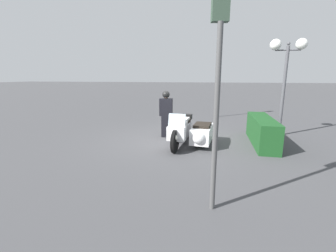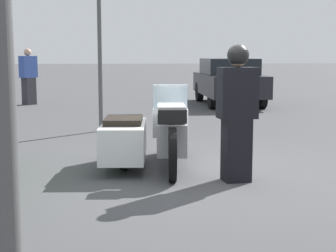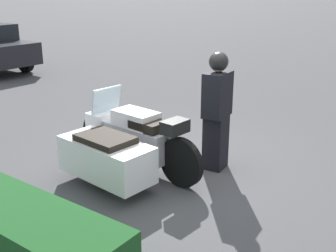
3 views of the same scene
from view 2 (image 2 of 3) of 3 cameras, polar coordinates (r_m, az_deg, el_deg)
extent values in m
plane|color=#424244|center=(7.09, 3.60, -5.50)|extent=(160.00, 160.00, 0.00)
cylinder|color=black|center=(8.40, 0.22, -0.88)|extent=(0.72, 0.17, 0.71)
cylinder|color=black|center=(6.69, 0.50, -3.19)|extent=(0.72, 0.17, 0.71)
cylinder|color=black|center=(7.41, -4.93, -2.73)|extent=(0.56, 0.15, 0.55)
cube|color=#B7B7BC|center=(7.53, 0.35, -1.02)|extent=(1.26, 0.53, 0.45)
cube|color=white|center=(7.48, 0.35, 1.44)|extent=(0.71, 0.46, 0.24)
cube|color=black|center=(7.21, 0.40, 1.03)|extent=(0.53, 0.44, 0.12)
cube|color=white|center=(8.20, 0.25, 0.36)|extent=(0.37, 0.59, 0.44)
cube|color=silver|center=(8.11, 0.26, 3.23)|extent=(0.17, 0.55, 0.40)
sphere|color=white|center=(8.43, 0.22, 0.11)|extent=(0.18, 0.18, 0.18)
cube|color=white|center=(7.44, -4.91, -1.60)|extent=(1.44, 0.75, 0.50)
sphere|color=white|center=(8.02, -4.62, -0.72)|extent=(0.48, 0.47, 0.47)
cube|color=black|center=(7.40, -4.94, 0.62)|extent=(0.81, 0.60, 0.09)
cube|color=black|center=(6.72, 0.48, 1.12)|extent=(0.28, 0.39, 0.18)
cube|color=black|center=(6.76, 7.58, -2.63)|extent=(0.32, 0.36, 0.83)
cube|color=black|center=(6.67, 7.70, 3.65)|extent=(0.34, 0.51, 0.66)
sphere|color=tan|center=(6.65, 7.77, 7.43)|extent=(0.22, 0.22, 0.22)
sphere|color=black|center=(6.65, 7.78, 7.77)|extent=(0.28, 0.28, 0.28)
cylinder|color=#4C4C4C|center=(11.07, -7.55, 7.42)|extent=(0.09, 0.09, 3.11)
cube|color=black|center=(16.93, 6.72, 4.62)|extent=(4.25, 1.82, 0.66)
cube|color=black|center=(16.91, 6.75, 6.59)|extent=(2.22, 1.63, 0.50)
cylinder|color=black|center=(18.10, 3.50, 3.82)|extent=(0.68, 0.22, 0.67)
cylinder|color=black|center=(18.39, 8.18, 3.82)|extent=(0.68, 0.22, 0.67)
cylinder|color=black|center=(15.53, 4.95, 3.11)|extent=(0.68, 0.22, 0.67)
cylinder|color=black|center=(15.87, 10.35, 3.12)|extent=(0.68, 0.22, 0.67)
cube|color=#2D2D33|center=(17.46, -15.15, 3.75)|extent=(0.48, 0.48, 0.88)
cube|color=#334C99|center=(17.42, -15.24, 6.35)|extent=(0.58, 0.59, 0.70)
sphere|color=tan|center=(17.41, -15.30, 7.90)|extent=(0.24, 0.24, 0.24)
camera|label=1|loc=(14.76, -7.17, 10.48)|focal=24.00mm
camera|label=3|loc=(5.15, -53.53, 16.18)|focal=45.00mm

